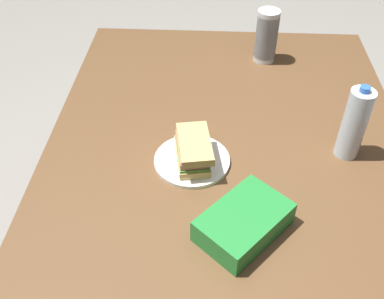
{
  "coord_description": "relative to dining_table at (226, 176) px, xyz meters",
  "views": [
    {
      "loc": [
        0.97,
        -0.06,
        1.64
      ],
      "look_at": [
        0.02,
        -0.11,
        0.77
      ],
      "focal_mm": 41.57,
      "sensor_mm": 36.0,
      "label": 1
    }
  ],
  "objects": [
    {
      "name": "ground_plane",
      "position": [
        0.0,
        0.0,
        -0.65
      ],
      "size": [
        8.0,
        8.0,
        0.0
      ],
      "primitive_type": "plane",
      "color": "gray"
    },
    {
      "name": "dining_table",
      "position": [
        0.0,
        0.0,
        0.0
      ],
      "size": [
        1.61,
        1.13,
        0.72
      ],
      "color": "brown",
      "rests_on": "ground_plane"
    },
    {
      "name": "paper_plate",
      "position": [
        0.02,
        -0.11,
        0.08
      ],
      "size": [
        0.22,
        0.22,
        0.01
      ],
      "primitive_type": "cylinder",
      "color": "white",
      "rests_on": "dining_table"
    },
    {
      "name": "sandwich",
      "position": [
        0.03,
        -0.1,
        0.13
      ],
      "size": [
        0.19,
        0.13,
        0.08
      ],
      "color": "#DBB26B",
      "rests_on": "paper_plate"
    },
    {
      "name": "chip_bag",
      "position": [
        0.27,
        0.04,
        0.11
      ],
      "size": [
        0.27,
        0.27,
        0.07
      ],
      "primitive_type": "cube",
      "rotation": [
        0.0,
        0.0,
        5.55
      ],
      "color": "#268C38",
      "rests_on": "dining_table"
    },
    {
      "name": "water_bottle_tall",
      "position": [
        -0.04,
        0.36,
        0.19
      ],
      "size": [
        0.07,
        0.07,
        0.24
      ],
      "color": "silver",
      "rests_on": "dining_table"
    },
    {
      "name": "plastic_cup_stack",
      "position": [
        -0.58,
        0.14,
        0.18
      ],
      "size": [
        0.08,
        0.08,
        0.2
      ],
      "color": "silver",
      "rests_on": "dining_table"
    }
  ]
}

